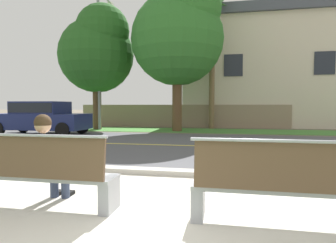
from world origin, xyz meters
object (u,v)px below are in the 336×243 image
bench_right (285,186)px  shade_tree_left (180,32)px  car_navy_far (41,116)px  streetlamp (100,51)px  bench_left (37,174)px  palm_tree_tall (212,17)px  seated_person_white (48,156)px  shade_tree_far_left (98,50)px

bench_right → shade_tree_left: size_ratio=0.26×
car_navy_far → streetlamp: streetlamp is taller
bench_left → palm_tree_tall: palm_tree_tall is taller
seated_person_white → shade_tree_left: size_ratio=0.16×
bench_right → shade_tree_far_left: shade_tree_far_left is taller
palm_tree_tall → car_navy_far: bearing=-145.5°
bench_right → streetlamp: bearing=122.2°
bench_left → shade_tree_left: shade_tree_left is taller
car_navy_far → palm_tree_tall: 10.83m
bench_left → bench_right: size_ratio=1.00×
bench_right → palm_tree_tall: 15.25m
car_navy_far → palm_tree_tall: (7.61, 5.23, 5.66)m
bench_right → bench_left: bearing=180.0°
shade_tree_far_left → seated_person_white: bearing=-68.6°
streetlamp → seated_person_white: bearing=-69.1°
streetlamp → shade_tree_left: (4.55, -0.36, 0.74)m
bench_right → shade_tree_far_left: (-7.68, 12.00, 4.02)m
shade_tree_far_left → bench_right: bearing=-57.4°
bench_right → shade_tree_left: bearing=104.4°
bench_right → seated_person_white: 3.05m
streetlamp → shade_tree_left: bearing=-4.6°
seated_person_white → palm_tree_tall: (1.61, 13.75, 5.84)m
shade_tree_far_left → shade_tree_left: shade_tree_left is taller
seated_person_white → streetlamp: streetlamp is taller
car_navy_far → shade_tree_left: 7.97m
shade_tree_far_left → shade_tree_left: size_ratio=0.87×
shade_tree_far_left → shade_tree_left: bearing=-5.0°
bench_right → palm_tree_tall: (-1.43, 13.93, 6.05)m
bench_left → bench_right: 3.08m
seated_person_white → palm_tree_tall: palm_tree_tall is taller
seated_person_white → bench_right: bearing=-3.3°
bench_left → car_navy_far: bearing=124.4°
car_navy_far → shade_tree_far_left: 5.09m
bench_left → shade_tree_left: bearing=89.5°
bench_right → streetlamp: 14.66m
bench_left → bench_right: bearing=0.0°
car_navy_far → shade_tree_far_left: size_ratio=0.62×
seated_person_white → shade_tree_far_left: size_ratio=0.18×
car_navy_far → shade_tree_far_left: (1.37, 3.30, 3.63)m
streetlamp → shade_tree_far_left: size_ratio=1.13×
streetlamp → palm_tree_tall: (6.10, 1.98, 2.11)m
bench_left → shade_tree_left: size_ratio=0.26×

